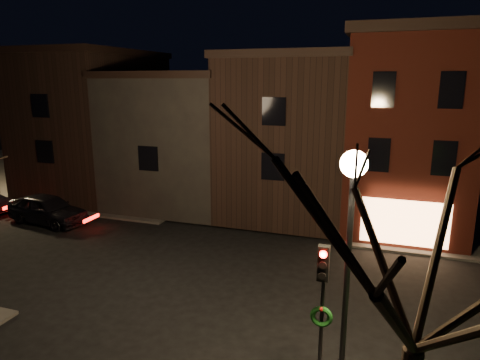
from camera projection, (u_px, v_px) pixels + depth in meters
name	position (u px, v px, depth m)	size (l,w,h in m)	color
ground	(205.00, 274.00, 18.14)	(120.00, 120.00, 0.00)	black
sidewalk_far_left	(100.00, 161.00, 42.80)	(30.00, 30.00, 0.12)	#2D2B28
corner_building	(408.00, 130.00, 23.14)	(6.50, 8.50, 10.50)	#41120B
row_building_a	(294.00, 133.00, 26.24)	(7.30, 10.30, 9.40)	black
row_building_b	(187.00, 137.00, 28.62)	(7.80, 10.30, 8.40)	black
row_building_c	(95.00, 122.00, 30.71)	(7.30, 10.30, 9.90)	black
street_lamp_near	(351.00, 213.00, 9.49)	(0.60, 0.60, 6.48)	black
traffic_signal	(322.00, 296.00, 10.67)	(0.58, 0.38, 4.05)	black
bare_tree_right	(429.00, 209.00, 6.55)	(6.40, 6.40, 8.50)	black
parked_car_a	(48.00, 209.00, 24.44)	(2.00, 4.96, 1.69)	black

